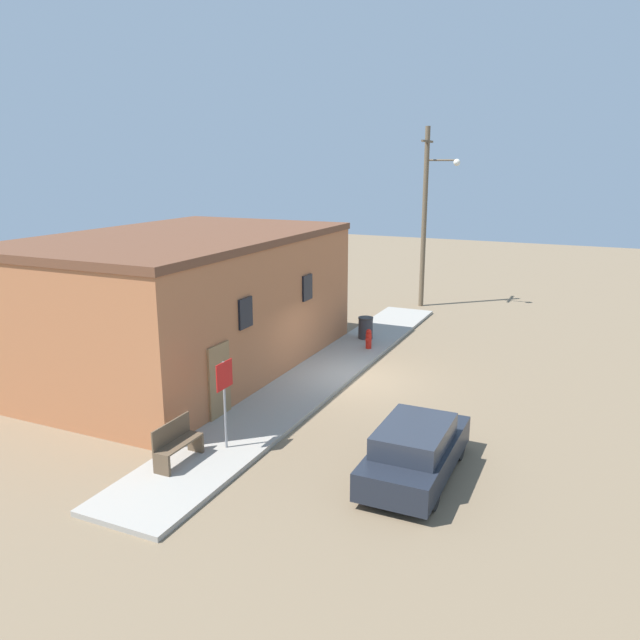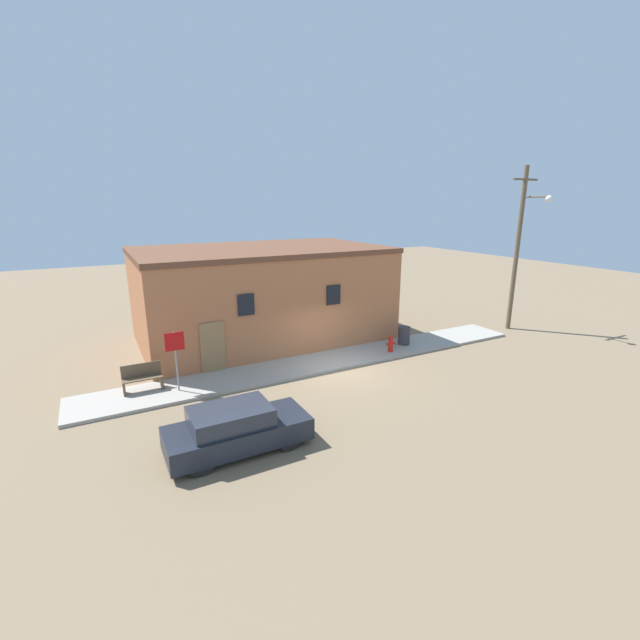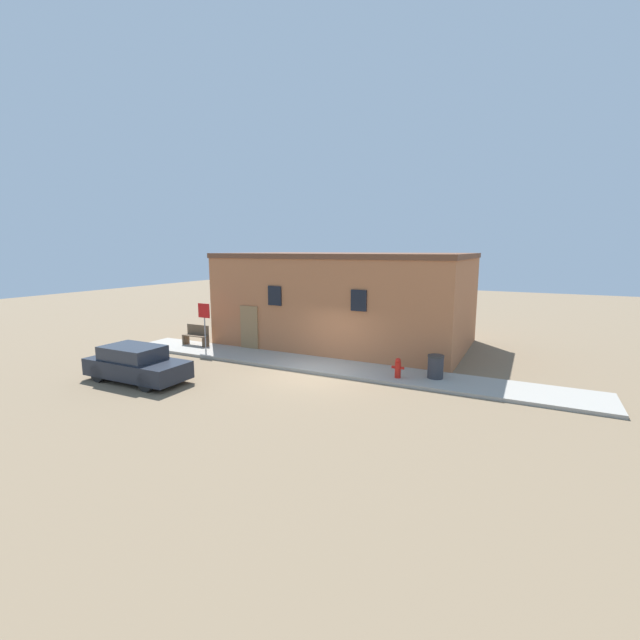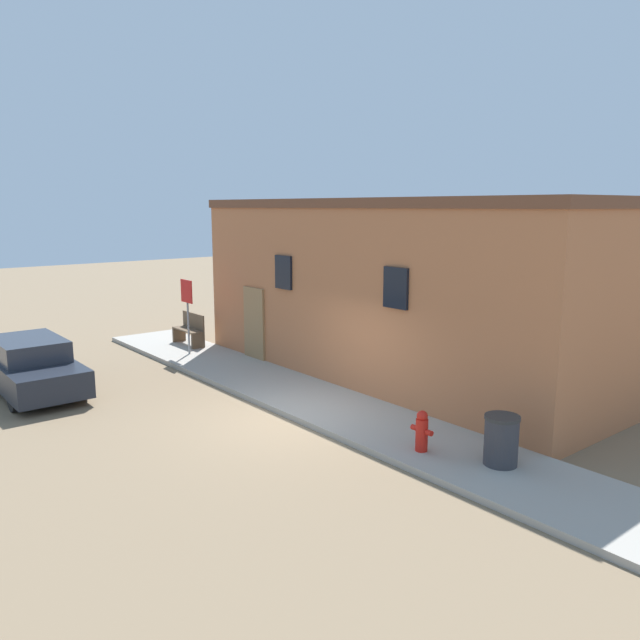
% 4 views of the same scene
% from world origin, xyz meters
% --- Properties ---
extents(ground_plane, '(80.00, 80.00, 0.00)m').
position_xyz_m(ground_plane, '(0.00, 0.00, 0.00)').
color(ground_plane, '#7A664C').
extents(sidewalk, '(20.41, 2.22, 0.13)m').
position_xyz_m(sidewalk, '(0.00, 1.11, 0.06)').
color(sidewalk, '#9E998E').
rests_on(sidewalk, ground).
extents(brick_building, '(12.01, 7.53, 4.70)m').
position_xyz_m(brick_building, '(-1.15, 5.92, 2.35)').
color(brick_building, '#B26B42').
rests_on(brick_building, ground).
extents(fire_hydrant, '(0.47, 0.23, 0.76)m').
position_xyz_m(fire_hydrant, '(3.14, 0.66, 0.51)').
color(fire_hydrant, red).
rests_on(fire_hydrant, sidewalk).
extents(stop_sign, '(0.68, 0.06, 2.24)m').
position_xyz_m(stop_sign, '(-6.38, 0.91, 1.70)').
color(stop_sign, gray).
rests_on(stop_sign, sidewalk).
extents(bench, '(1.38, 0.44, 1.01)m').
position_xyz_m(bench, '(-7.53, 1.55, 0.61)').
color(bench, brown).
rests_on(bench, sidewalk).
extents(trash_bin, '(0.61, 0.61, 0.87)m').
position_xyz_m(trash_bin, '(4.41, 1.26, 0.57)').
color(trash_bin, '#333338').
rests_on(trash_bin, sidewalk).
extents(utility_pole, '(1.80, 1.74, 8.70)m').
position_xyz_m(utility_pole, '(11.62, 0.88, 4.67)').
color(utility_pole, brown).
rests_on(utility_pole, ground).
extents(parked_car, '(4.02, 1.65, 1.33)m').
position_xyz_m(parked_car, '(-5.62, -3.71, 0.65)').
color(parked_car, black).
rests_on(parked_car, ground).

